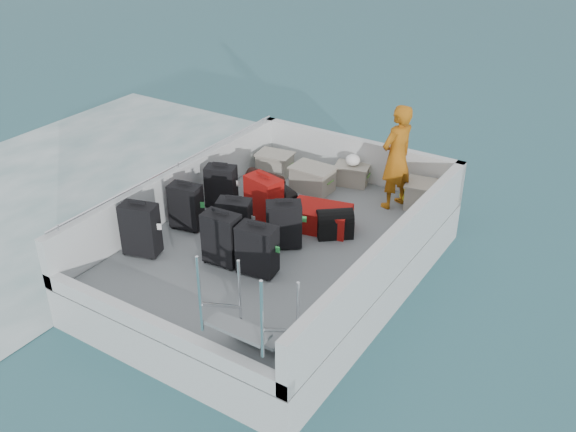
% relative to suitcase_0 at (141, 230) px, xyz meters
% --- Properties ---
extents(ground, '(160.00, 160.00, 0.00)m').
position_rel_suitcase_0_xyz_m(ground, '(1.32, 1.25, -0.99)').
color(ground, '#194A58').
rests_on(ground, ground).
extents(wake_foam, '(10.00, 10.00, 0.00)m').
position_rel_suitcase_0_xyz_m(wake_foam, '(-3.48, 1.25, -0.99)').
color(wake_foam, white).
rests_on(wake_foam, ground).
extents(ferry_hull, '(3.60, 5.00, 0.60)m').
position_rel_suitcase_0_xyz_m(ferry_hull, '(1.32, 1.25, -0.69)').
color(ferry_hull, silver).
rests_on(ferry_hull, ground).
extents(deck, '(3.30, 4.70, 0.02)m').
position_rel_suitcase_0_xyz_m(deck, '(1.32, 1.25, -0.38)').
color(deck, slate).
rests_on(deck, ferry_hull).
extents(deck_fittings, '(3.60, 5.00, 0.90)m').
position_rel_suitcase_0_xyz_m(deck_fittings, '(1.67, 0.93, 0.00)').
color(deck_fittings, silver).
rests_on(deck_fittings, deck).
extents(suitcase_0, '(0.54, 0.40, 0.74)m').
position_rel_suitcase_0_xyz_m(suitcase_0, '(0.00, 0.00, 0.00)').
color(suitcase_0, black).
rests_on(suitcase_0, deck).
extents(suitcase_1, '(0.50, 0.34, 0.68)m').
position_rel_suitcase_0_xyz_m(suitcase_1, '(0.04, 0.87, -0.03)').
color(suitcase_1, black).
rests_on(suitcase_1, deck).
extents(suitcase_2, '(0.52, 0.42, 0.66)m').
position_rel_suitcase_0_xyz_m(suitcase_2, '(0.05, 1.67, -0.04)').
color(suitcase_2, black).
rests_on(suitcase_2, deck).
extents(suitcase_3, '(0.50, 0.31, 0.73)m').
position_rel_suitcase_0_xyz_m(suitcase_3, '(1.05, 0.41, -0.01)').
color(suitcase_3, black).
rests_on(suitcase_3, deck).
extents(suitcase_4, '(0.52, 0.41, 0.67)m').
position_rel_suitcase_0_xyz_m(suitcase_4, '(0.88, 0.90, -0.04)').
color(suitcase_4, black).
rests_on(suitcase_4, deck).
extents(suitcase_5, '(0.58, 0.43, 0.72)m').
position_rel_suitcase_0_xyz_m(suitcase_5, '(0.88, 1.60, -0.01)').
color(suitcase_5, '#9B130B').
rests_on(suitcase_5, deck).
extents(suitcase_6, '(0.53, 0.36, 0.68)m').
position_rel_suitcase_0_xyz_m(suitcase_6, '(1.57, 0.46, -0.03)').
color(suitcase_6, black).
rests_on(suitcase_6, deck).
extents(suitcase_7, '(0.55, 0.50, 0.67)m').
position_rel_suitcase_0_xyz_m(suitcase_7, '(1.50, 1.19, -0.04)').
color(suitcase_7, black).
rests_on(suitcase_7, deck).
extents(suitcase_8, '(0.94, 0.73, 0.33)m').
position_rel_suitcase_0_xyz_m(suitcase_8, '(1.66, 1.90, -0.21)').
color(suitcase_8, '#9B130B').
rests_on(suitcase_8, deck).
extents(duffel_0, '(0.60, 0.32, 0.32)m').
position_rel_suitcase_0_xyz_m(duffel_0, '(0.42, 2.30, -0.21)').
color(duffel_0, black).
rests_on(duffel_0, deck).
extents(duffel_1, '(0.58, 0.48, 0.32)m').
position_rel_suitcase_0_xyz_m(duffel_1, '(0.88, 2.07, -0.21)').
color(duffel_1, black).
rests_on(duffel_1, deck).
extents(duffel_2, '(0.58, 0.55, 0.32)m').
position_rel_suitcase_0_xyz_m(duffel_2, '(1.95, 1.82, -0.21)').
color(duffel_2, black).
rests_on(duffel_2, deck).
extents(crate_0, '(0.60, 0.45, 0.33)m').
position_rel_suitcase_0_xyz_m(crate_0, '(0.07, 3.10, -0.20)').
color(crate_0, '#9B9487').
rests_on(crate_0, deck).
extents(crate_1, '(0.64, 0.45, 0.38)m').
position_rel_suitcase_0_xyz_m(crate_1, '(0.94, 2.89, -0.18)').
color(crate_1, '#9B9487').
rests_on(crate_1, deck).
extents(crate_2, '(0.58, 0.47, 0.31)m').
position_rel_suitcase_0_xyz_m(crate_2, '(1.37, 3.44, -0.22)').
color(crate_2, '#9B9487').
rests_on(crate_2, deck).
extents(crate_3, '(0.70, 0.55, 0.38)m').
position_rel_suitcase_0_xyz_m(crate_3, '(2.73, 3.31, -0.18)').
color(crate_3, '#9B9487').
rests_on(crate_3, deck).
extents(yellow_bag, '(0.28, 0.26, 0.22)m').
position_rel_suitcase_0_xyz_m(yellow_bag, '(2.41, 3.34, -0.26)').
color(yellow_bag, yellow).
rests_on(yellow_bag, deck).
extents(white_bag, '(0.24, 0.24, 0.18)m').
position_rel_suitcase_0_xyz_m(white_bag, '(1.37, 3.44, 0.03)').
color(white_bag, white).
rests_on(white_bag, crate_2).
extents(passenger, '(0.56, 0.69, 1.62)m').
position_rel_suitcase_0_xyz_m(passenger, '(2.25, 3.11, 0.44)').
color(passenger, orange).
rests_on(passenger, deck).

